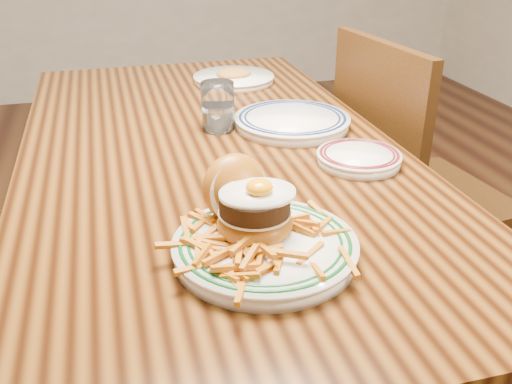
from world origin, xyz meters
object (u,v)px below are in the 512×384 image
object	(u,v)px
table	(212,180)
chair_right	(406,187)
main_plate	(260,231)
side_plate	(359,157)

from	to	relation	value
table	chair_right	size ratio (longest dim) A/B	1.71
main_plate	chair_right	bearing A→B (deg)	32.19
table	side_plate	world-z (taller)	side_plate
chair_right	side_plate	distance (m)	0.53
table	chair_right	xyz separation A→B (m)	(0.61, 0.14, -0.16)
table	chair_right	world-z (taller)	chair_right
table	main_plate	world-z (taller)	main_plate
table	main_plate	distance (m)	0.48
chair_right	main_plate	world-z (taller)	chair_right
table	side_plate	bearing A→B (deg)	-32.98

